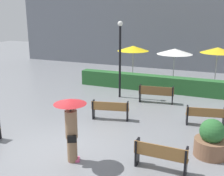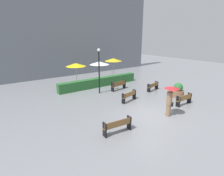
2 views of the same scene
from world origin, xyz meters
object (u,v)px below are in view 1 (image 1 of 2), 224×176
Objects in this scene: pedestrian_with_umbrella at (71,121)px; patio_umbrella_yellow_far at (218,50)px; bench_mid_center at (110,109)px; patio_umbrella_white at (175,51)px; bench_far_right at (206,115)px; planter_pot at (211,140)px; lamp_post at (120,52)px; bench_near_right at (161,155)px; bench_back_row at (156,93)px; patio_umbrella_yellow at (133,48)px.

patio_umbrella_yellow_far is at bearing 72.04° from pedestrian_with_umbrella.
patio_umbrella_white reaches higher than bench_mid_center.
planter_pot is at bearing -82.19° from bench_far_right.
planter_pot reaches higher than bench_mid_center.
lamp_post is 1.65× the size of patio_umbrella_yellow_far.
planter_pot is at bearing 48.51° from bench_near_right.
planter_pot reaches higher than bench_back_row.
bench_near_right reaches higher than bench_mid_center.
bench_back_row is 1.44× the size of planter_pot.
planter_pot is 0.53× the size of patio_umbrella_white.
bench_back_row is 5.63m from planter_pot.
bench_mid_center is 0.40× the size of lamp_post.
bench_mid_center is at bearing -117.40° from patio_umbrella_yellow_far.
planter_pot reaches higher than bench_far_right.
bench_back_row is 0.75× the size of patio_umbrella_yellow.
bench_back_row is 2.96m from lamp_post.
bench_near_right is (1.67, -6.28, -0.03)m from bench_back_row.
lamp_post is at bearing 153.12° from bench_far_right.
bench_far_right is 0.66× the size of patio_umbrella_yellow.
bench_far_right is at bearing 76.49° from bench_near_right.
bench_back_row reaches higher than bench_near_right.
bench_near_right is 7.83m from lamp_post.
patio_umbrella_yellow reaches higher than bench_back_row.
lamp_post is at bearing 173.37° from bench_back_row.
bench_far_right is 0.98× the size of bench_mid_center.
patio_umbrella_yellow_far reaches higher than patio_umbrella_white.
patio_umbrella_yellow is (-1.66, 10.99, 0.90)m from pedestrian_with_umbrella.
bench_near_right is at bearing -75.12° from bench_back_row.
pedestrian_with_umbrella reaches higher than bench_mid_center.
patio_umbrella_yellow reaches higher than pedestrian_with_umbrella.
pedestrian_with_umbrella reaches higher than bench_far_right.
patio_umbrella_white reaches higher than planter_pot.
pedestrian_with_umbrella reaches higher than bench_near_right.
bench_back_row is 3.37m from bench_mid_center.
lamp_post is at bearing -82.22° from patio_umbrella_yellow.
patio_umbrella_white is at bearing 83.66° from pedestrian_with_umbrella.
bench_far_right is at bearing -26.88° from lamp_post.
bench_back_row is 0.44× the size of lamp_post.
planter_pot is (4.31, -1.66, 0.04)m from bench_mid_center.
planter_pot is at bearing -44.21° from lamp_post.
patio_umbrella_yellow reaches higher than patio_umbrella_white.
patio_umbrella_yellow is at bearing 100.73° from bench_mid_center.
pedestrian_with_umbrella is at bearing -107.96° from patio_umbrella_yellow_far.
bench_mid_center is at bearing 94.35° from pedestrian_with_umbrella.
bench_near_right is at bearing 12.30° from pedestrian_with_umbrella.
lamp_post reaches higher than bench_mid_center.
planter_pot is 9.57m from patio_umbrella_yellow_far.
patio_umbrella_yellow_far reaches higher than bench_far_right.
patio_umbrella_yellow is at bearing 175.25° from patio_umbrella_white.
lamp_post reaches higher than planter_pot.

